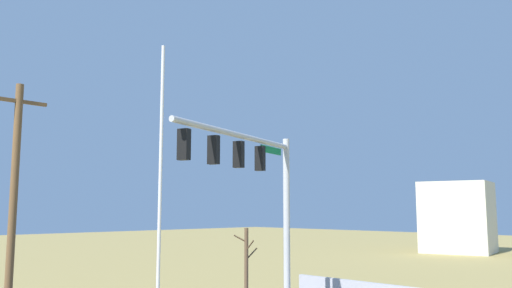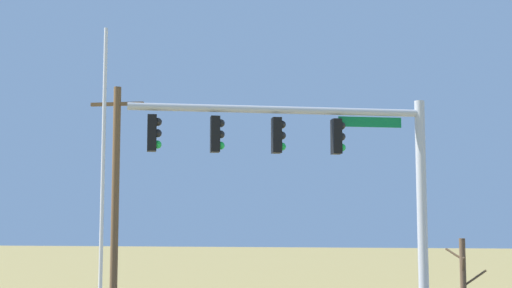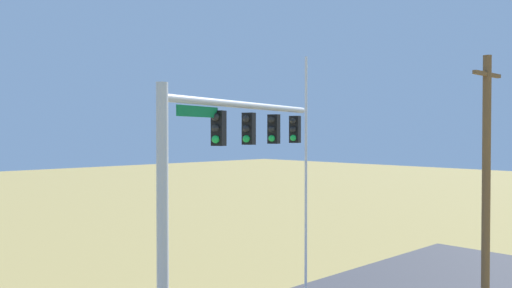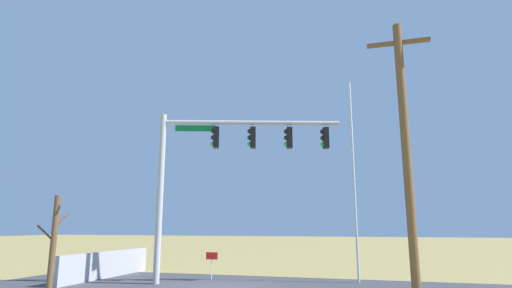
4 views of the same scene
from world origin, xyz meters
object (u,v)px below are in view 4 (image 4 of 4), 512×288
at_px(bare_tree, 53,244).
at_px(utility_pole, 406,154).
at_px(signal_mast, 220,158).
at_px(open_sign, 212,259).
at_px(flagpole, 354,178).

bearing_deg(bare_tree, utility_pole, -175.89).
bearing_deg(utility_pole, signal_mast, -28.71).
bearing_deg(open_sign, bare_tree, 60.67).
relative_size(bare_tree, open_sign, 2.83).
relative_size(flagpole, utility_pole, 1.05).
bearing_deg(bare_tree, signal_mast, -129.72).
xyz_separation_m(flagpole, bare_tree, (9.87, 6.85, -2.75)).
xyz_separation_m(signal_mast, utility_pole, (-7.53, 4.12, -0.89)).
distance_m(signal_mast, open_sign, 4.67).
xyz_separation_m(bare_tree, open_sign, (-3.40, -6.06, -0.88)).
distance_m(signal_mast, flagpole, 6.11).
bearing_deg(flagpole, signal_mast, 18.21).
xyz_separation_m(flagpole, open_sign, (6.47, 0.79, -3.63)).
distance_m(flagpole, bare_tree, 12.33).
distance_m(utility_pole, open_sign, 10.40).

